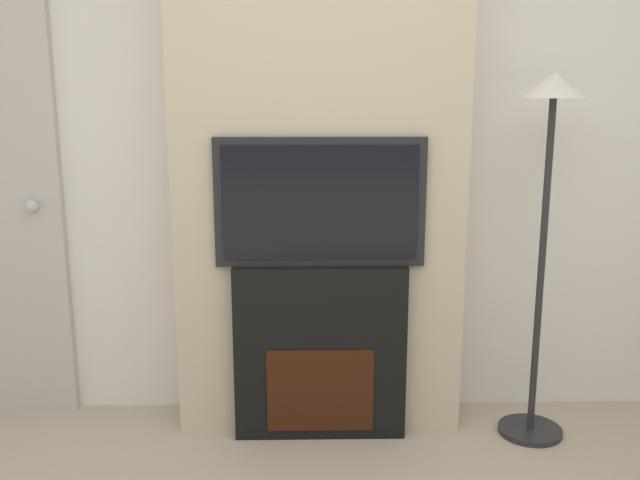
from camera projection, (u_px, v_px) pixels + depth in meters
wall_back at (319, 124)px, 3.21m from camera, size 6.00×0.06×2.70m
chimney_breast at (319, 126)px, 3.04m from camera, size 1.25×0.29×2.70m
fireplace at (320, 351)px, 3.11m from camera, size 0.74×0.15×0.78m
television at (320, 202)px, 2.96m from camera, size 0.88×0.07×0.54m
floor_lamp at (547, 181)px, 2.94m from camera, size 0.28×0.28×1.57m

